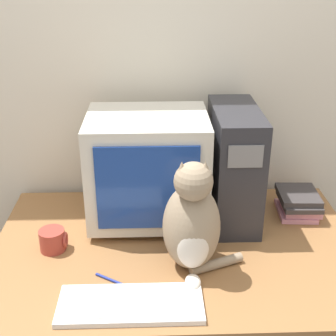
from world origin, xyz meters
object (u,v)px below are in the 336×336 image
book_stack (299,203)px  mug (53,240)px  computer_tower (234,165)px  crt_monitor (148,168)px  pen (114,281)px  keyboard (131,304)px  cat (192,224)px

book_stack → mug: size_ratio=2.03×
computer_tower → mug: bearing=-162.0°
crt_monitor → mug: 0.44m
pen → mug: size_ratio=1.29×
keyboard → pen: 0.13m
crt_monitor → mug: bearing=-148.8°
book_stack → mug: (-0.96, -0.22, -0.01)m
keyboard → mug: (-0.29, 0.31, 0.03)m
computer_tower → book_stack: computer_tower is taller
computer_tower → cat: computer_tower is taller
computer_tower → mug: (-0.68, -0.22, -0.19)m
pen → mug: mug is taller
computer_tower → pen: (-0.45, -0.42, -0.22)m
crt_monitor → mug: (-0.35, -0.21, -0.18)m
keyboard → cat: size_ratio=1.08×
book_stack → keyboard: bearing=-141.3°
keyboard → pen: size_ratio=3.48×
crt_monitor → keyboard: crt_monitor is taller
computer_tower → book_stack: 0.33m
cat → computer_tower: bearing=61.6°
keyboard → book_stack: size_ratio=2.21×
cat → keyboard: bearing=-135.2°
crt_monitor → keyboard: 0.57m
keyboard → cat: cat is taller
computer_tower → keyboard: 0.70m
crt_monitor → pen: (-0.11, -0.40, -0.22)m
keyboard → mug: bearing=132.9°
crt_monitor → book_stack: bearing=1.4°
crt_monitor → pen: size_ratio=3.57×
mug → keyboard: bearing=-47.1°
mug → cat: bearing=-13.6°
keyboard → crt_monitor: bearing=84.0°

